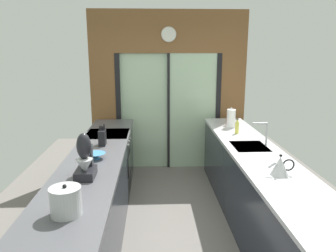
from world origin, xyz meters
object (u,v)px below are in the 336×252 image
Objects in this scene: mixing_bowl at (95,156)px; knife_block at (102,137)px; stand_mixer at (85,161)px; soap_bottle_far at (228,118)px; stock_pot at (66,201)px; kettle at (280,166)px; soap_bottle_near at (237,127)px; paper_towel_roll at (231,119)px; oven_range at (109,165)px.

knife_block is (0.00, 0.52, 0.06)m from mixing_bowl.
stand_mixer is 2.72m from soap_bottle_far.
stock_pot reaches higher than kettle.
mixing_bowl is 1.04× the size of soap_bottle_near.
stand_mixer is 2.35m from soap_bottle_near.
kettle is at bearing -89.92° from soap_bottle_near.
kettle reaches higher than mixing_bowl.
soap_bottle_near is at bearing -90.00° from paper_towel_roll.
knife_block reaches higher than mixing_bowl.
oven_range is 3.04× the size of paper_towel_roll.
soap_bottle_far is (1.78, 2.75, -0.00)m from stock_pot.
soap_bottle_far is at bearing 14.03° from oven_range.
knife_block is at bearing -164.60° from soap_bottle_near.
kettle is at bearing -89.94° from paper_towel_roll.
kettle is at bearing -17.12° from mixing_bowl.
stand_mixer is (-0.00, -1.04, 0.06)m from knife_block.
paper_towel_roll is at bearing 8.74° from oven_range.
mixing_bowl is 0.73× the size of paper_towel_roll.
soap_bottle_far is (1.78, 2.06, -0.06)m from stand_mixer.
knife_block reaches higher than soap_bottle_near.
oven_range is 3.51× the size of knife_block.
knife_block is at bearing 90.00° from stand_mixer.
soap_bottle_far is (1.78, 1.54, 0.07)m from mixing_bowl.
kettle is (1.78, -0.55, 0.05)m from mixing_bowl.
stand_mixer reaches higher than stock_pot.
paper_towel_roll is (-0.00, 0.36, 0.05)m from soap_bottle_near.
stand_mixer is at bearing -90.00° from knife_block.
soap_bottle_far is at bearing 40.89° from mixing_bowl.
paper_towel_roll is (1.78, 1.88, -0.03)m from stand_mixer.
paper_towel_roll is at bearing 25.47° from knife_block.
kettle is 0.84× the size of paper_towel_roll.
soap_bottle_near is 0.53m from soap_bottle_far.
stock_pot is at bearing -90.00° from stand_mixer.
oven_range is 4.36× the size of soap_bottle_near.
soap_bottle_near is 0.36m from paper_towel_roll.
knife_block is 1.04× the size of kettle.
mixing_bowl is 1.21m from stock_pot.
paper_towel_roll is at bearing -90.00° from soap_bottle_far.
kettle reaches higher than oven_range.
paper_towel_roll is (-0.00, 1.92, 0.05)m from kettle.
stand_mixer is at bearing -90.00° from mixing_bowl.
knife_block is 1.73m from stock_pot.
stock_pot is at bearing -122.92° from soap_bottle_far.
stand_mixer is 1.75× the size of soap_bottle_far.
knife_block is 1.04m from stand_mixer.
oven_range is 0.80m from knife_block.
soap_bottle_far is (1.78, 1.02, 0.00)m from knife_block.
stock_pot is (-0.00, -1.73, 0.01)m from knife_block.
stand_mixer is at bearing -133.39° from paper_towel_roll.
paper_towel_roll reaches higher than mixing_bowl.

